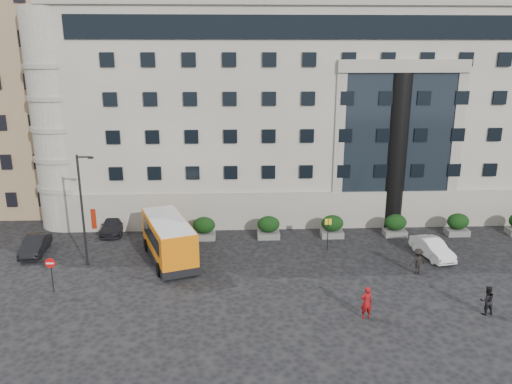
% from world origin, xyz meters
% --- Properties ---
extents(ground, '(120.00, 120.00, 0.00)m').
position_xyz_m(ground, '(0.00, 0.00, 0.00)').
color(ground, black).
rests_on(ground, ground).
extents(civic_building, '(44.00, 24.00, 18.00)m').
position_xyz_m(civic_building, '(6.00, 22.00, 9.00)').
color(civic_building, gray).
rests_on(civic_building, ground).
extents(entrance_column, '(1.80, 1.80, 13.00)m').
position_xyz_m(entrance_column, '(12.00, 10.30, 6.50)').
color(entrance_column, black).
rests_on(entrance_column, ground).
extents(apartment_near, '(14.00, 14.00, 20.00)m').
position_xyz_m(apartment_near, '(-24.00, 20.00, 10.00)').
color(apartment_near, '#967857').
rests_on(apartment_near, ground).
extents(apartment_far, '(13.00, 13.00, 22.00)m').
position_xyz_m(apartment_far, '(-27.00, 38.00, 11.00)').
color(apartment_far, '#84624D').
rests_on(apartment_far, ground).
extents(hedge_a, '(1.80, 1.26, 1.84)m').
position_xyz_m(hedge_a, '(-4.00, 7.80, 0.93)').
color(hedge_a, '#61615E').
rests_on(hedge_a, ground).
extents(hedge_b, '(1.80, 1.26, 1.84)m').
position_xyz_m(hedge_b, '(1.20, 7.80, 0.93)').
color(hedge_b, '#61615E').
rests_on(hedge_b, ground).
extents(hedge_c, '(1.80, 1.26, 1.84)m').
position_xyz_m(hedge_c, '(6.40, 7.80, 0.93)').
color(hedge_c, '#61615E').
rests_on(hedge_c, ground).
extents(hedge_d, '(1.80, 1.26, 1.84)m').
position_xyz_m(hedge_d, '(11.60, 7.80, 0.93)').
color(hedge_d, '#61615E').
rests_on(hedge_d, ground).
extents(hedge_e, '(1.80, 1.26, 1.84)m').
position_xyz_m(hedge_e, '(16.80, 7.80, 0.93)').
color(hedge_e, '#61615E').
rests_on(hedge_e, ground).
extents(street_lamp, '(1.16, 0.18, 8.00)m').
position_xyz_m(street_lamp, '(-11.94, 3.00, 4.37)').
color(street_lamp, '#262628').
rests_on(street_lamp, ground).
extents(bus_stop_sign, '(0.50, 0.08, 2.52)m').
position_xyz_m(bus_stop_sign, '(5.50, 5.00, 1.73)').
color(bus_stop_sign, '#262628').
rests_on(bus_stop_sign, ground).
extents(no_entry_sign, '(0.64, 0.16, 2.32)m').
position_xyz_m(no_entry_sign, '(-13.00, -1.04, 1.65)').
color(no_entry_sign, '#262628').
rests_on(no_entry_sign, ground).
extents(minibus, '(4.84, 7.74, 3.05)m').
position_xyz_m(minibus, '(-6.30, 3.74, 1.68)').
color(minibus, orange).
rests_on(minibus, ground).
extents(red_truck, '(2.74, 5.42, 2.85)m').
position_xyz_m(red_truck, '(-14.03, 12.62, 1.46)').
color(red_truck, maroon).
rests_on(red_truck, ground).
extents(parked_car_b, '(1.76, 4.19, 1.35)m').
position_xyz_m(parked_car_b, '(-16.47, 5.35, 0.67)').
color(parked_car_b, black).
rests_on(parked_car_b, ground).
extents(parked_car_c, '(2.11, 4.47, 1.26)m').
position_xyz_m(parked_car_c, '(-11.71, 9.74, 0.63)').
color(parked_car_c, black).
rests_on(parked_car_c, ground).
extents(parked_car_d, '(2.60, 5.03, 1.35)m').
position_xyz_m(parked_car_d, '(-11.50, 13.70, 0.68)').
color(parked_car_d, black).
rests_on(parked_car_d, ground).
extents(white_taxi, '(2.24, 4.35, 1.37)m').
position_xyz_m(white_taxi, '(12.98, 3.41, 0.68)').
color(white_taxi, white).
rests_on(white_taxi, ground).
extents(pedestrian_a, '(0.77, 0.57, 1.92)m').
position_xyz_m(pedestrian_a, '(5.89, -4.97, 0.96)').
color(pedestrian_a, maroon).
rests_on(pedestrian_a, ground).
extents(pedestrian_b, '(0.89, 0.72, 1.74)m').
position_xyz_m(pedestrian_b, '(12.92, -4.87, 0.87)').
color(pedestrian_b, black).
rests_on(pedestrian_b, ground).
extents(pedestrian_c, '(1.31, 0.97, 1.81)m').
position_xyz_m(pedestrian_c, '(10.88, 0.66, 0.90)').
color(pedestrian_c, black).
rests_on(pedestrian_c, ground).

